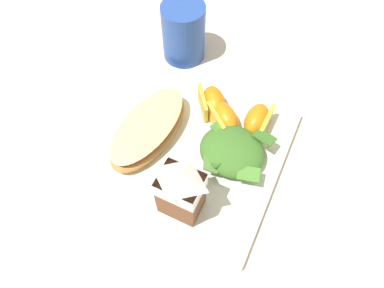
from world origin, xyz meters
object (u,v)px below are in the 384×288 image
(orange_wedge_rear, at_px, (211,101))
(white_plate, at_px, (192,150))
(drinking_blue_cup, at_px, (184,32))
(cheesy_pizza_bread, at_px, (149,129))
(green_salad_pile, at_px, (232,151))
(orange_wedge_front, at_px, (258,120))
(orange_wedge_middle, at_px, (223,118))
(milk_carton, at_px, (181,190))

(orange_wedge_rear, bearing_deg, white_plate, 93.00)
(white_plate, xyz_separation_m, drinking_blue_cup, (0.11, -0.19, 0.05))
(white_plate, bearing_deg, cheesy_pizza_bread, 7.48)
(green_salad_pile, distance_m, orange_wedge_front, 0.07)
(white_plate, height_order, orange_wedge_middle, orange_wedge_middle)
(white_plate, height_order, orange_wedge_front, orange_wedge_front)
(green_salad_pile, height_order, orange_wedge_front, same)
(cheesy_pizza_bread, height_order, orange_wedge_middle, orange_wedge_middle)
(cheesy_pizza_bread, bearing_deg, milk_carton, 139.67)
(white_plate, distance_m, orange_wedge_rear, 0.09)
(milk_carton, bearing_deg, orange_wedge_rear, -79.33)
(white_plate, bearing_deg, orange_wedge_rear, -87.00)
(cheesy_pizza_bread, relative_size, green_salad_pile, 1.68)
(cheesy_pizza_bread, height_order, milk_carton, milk_carton)
(cheesy_pizza_bread, bearing_deg, drinking_blue_cup, -79.55)
(orange_wedge_front, bearing_deg, green_salad_pile, 77.69)
(cheesy_pizza_bread, height_order, orange_wedge_front, orange_wedge_front)
(milk_carton, xyz_separation_m, orange_wedge_rear, (0.03, -0.18, -0.04))
(cheesy_pizza_bread, xyz_separation_m, orange_wedge_front, (-0.15, -0.09, 0.00))
(green_salad_pile, xyz_separation_m, orange_wedge_front, (-0.02, -0.07, -0.00))
(orange_wedge_front, height_order, orange_wedge_rear, same)
(white_plate, bearing_deg, orange_wedge_middle, -113.67)
(cheesy_pizza_bread, height_order, drinking_blue_cup, drinking_blue_cup)
(milk_carton, bearing_deg, orange_wedge_front, -105.54)
(orange_wedge_middle, bearing_deg, orange_wedge_front, -159.09)
(drinking_blue_cup, bearing_deg, orange_wedge_rear, 133.72)
(orange_wedge_front, xyz_separation_m, orange_wedge_rear, (0.08, -0.00, 0.00))
(cheesy_pizza_bread, relative_size, orange_wedge_middle, 2.57)
(orange_wedge_front, bearing_deg, orange_wedge_middle, 20.91)
(orange_wedge_rear, distance_m, drinking_blue_cup, 0.15)
(milk_carton, bearing_deg, cheesy_pizza_bread, -40.33)
(cheesy_pizza_bread, relative_size, drinking_blue_cup, 1.63)
(white_plate, distance_m, orange_wedge_front, 0.12)
(cheesy_pizza_bread, bearing_deg, white_plate, -172.52)
(milk_carton, distance_m, orange_wedge_middle, 0.16)
(orange_wedge_middle, height_order, drinking_blue_cup, drinking_blue_cup)
(white_plate, bearing_deg, drinking_blue_cup, -60.42)
(cheesy_pizza_bread, xyz_separation_m, orange_wedge_middle, (-0.10, -0.07, 0.00))
(orange_wedge_middle, bearing_deg, milk_carton, 90.87)
(green_salad_pile, bearing_deg, cheesy_pizza_bread, 8.17)
(orange_wedge_front, bearing_deg, white_plate, 45.96)
(cheesy_pizza_bread, bearing_deg, orange_wedge_rear, -126.29)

